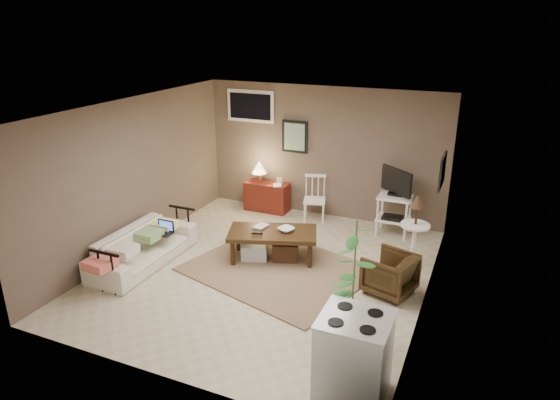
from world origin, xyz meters
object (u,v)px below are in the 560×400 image
at_px(spindle_chair, 315,200).
at_px(red_console, 266,194).
at_px(tv_stand, 395,200).
at_px(side_table, 416,223).
at_px(potted_plant, 354,274).
at_px(coffee_table, 272,243).
at_px(sofa, 143,242).
at_px(stove, 354,356).
at_px(armchair, 390,272).

bearing_deg(spindle_chair, red_console, 172.34).
relative_size(tv_stand, side_table, 1.02).
bearing_deg(potted_plant, spindle_chair, 116.96).
bearing_deg(tv_stand, coffee_table, -131.31).
bearing_deg(potted_plant, coffee_table, 140.16).
distance_m(sofa, tv_stand, 4.15).
distance_m(sofa, potted_plant, 3.43).
xyz_separation_m(sofa, tv_stand, (3.23, 2.60, 0.26)).
distance_m(tv_stand, stove, 4.07).
relative_size(red_console, stove, 1.10).
distance_m(side_table, armchair, 0.98).
distance_m(side_table, potted_plant, 2.03).
bearing_deg(spindle_chair, side_table, -29.62).
height_order(tv_stand, potted_plant, potted_plant).
distance_m(sofa, stove, 3.93).
xyz_separation_m(red_console, armchair, (2.82, -2.13, -0.03)).
bearing_deg(stove, tv_stand, 95.98).
bearing_deg(side_table, sofa, -157.93).
bearing_deg(tv_stand, sofa, -141.16).
height_order(sofa, red_console, red_console).
bearing_deg(armchair, red_console, -110.47).
distance_m(side_table, stove, 2.98).
distance_m(armchair, potted_plant, 1.23).
xyz_separation_m(side_table, potted_plant, (-0.37, -2.00, 0.08)).
xyz_separation_m(spindle_chair, side_table, (1.95, -1.11, 0.31)).
relative_size(red_console, armchair, 1.56).
height_order(tv_stand, stove, tv_stand).
bearing_deg(tv_stand, stove, -84.02).
relative_size(spindle_chair, potted_plant, 0.57).
bearing_deg(coffee_table, side_table, 17.28).
relative_size(sofa, stove, 2.09).
bearing_deg(red_console, spindle_chair, -7.66).
bearing_deg(red_console, coffee_table, -62.73).
bearing_deg(armchair, sofa, -63.35).
distance_m(red_console, armchair, 3.53).
bearing_deg(tv_stand, spindle_chair, 178.99).
distance_m(coffee_table, armchair, 1.87).
bearing_deg(coffee_table, tv_stand, 48.69).
height_order(red_console, potted_plant, potted_plant).
bearing_deg(stove, potted_plant, 106.25).
relative_size(potted_plant, stove, 1.68).
height_order(sofa, armchair, sofa).
height_order(armchair, potted_plant, potted_plant).
bearing_deg(red_console, stove, -55.53).
bearing_deg(stove, spindle_chair, 114.56).
xyz_separation_m(sofa, spindle_chair, (1.79, 2.62, 0.04)).
bearing_deg(side_table, spindle_chair, 150.38).
height_order(coffee_table, sofa, sofa).
bearing_deg(sofa, spindle_chair, -34.31).
relative_size(red_console, tv_stand, 0.83).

